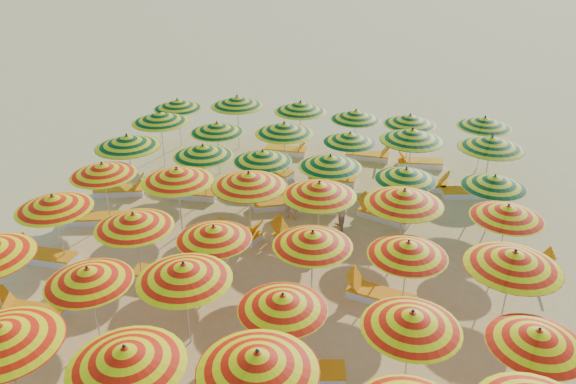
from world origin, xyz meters
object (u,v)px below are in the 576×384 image
object	(u,v)px
umbrella_1	(1,334)
umbrella_29	(494,181)
umbrella_41	(485,122)
lounger_15	(192,193)
umbrella_10	(412,320)
umbrella_31	(217,128)
umbrella_37	(237,101)
lounger_10	(92,218)
lounger_7	(45,256)
umbrella_26	(263,156)
umbrella_7	(88,275)
umbrella_22	(404,197)
umbrella_9	(283,302)
lounger_23	(287,150)
umbrella_36	(178,104)
beachgoer_a	(291,198)
lounger_14	(121,190)
umbrella_12	(53,202)
umbrella_21	(319,189)
umbrella_38	(300,107)
umbrella_27	(330,161)
umbrella_16	(408,249)
umbrella_18	(102,169)
lounger_12	(299,240)
beachgoer_b	(338,210)
umbrella_39	(356,115)
lounger_18	(383,215)
umbrella_40	(410,120)
lounger_21	(424,183)
lounger_5	(28,312)
lounger_9	(379,295)
lounger_22	(468,192)
umbrella_25	(203,151)
umbrella_13	(134,221)
lounger_17	(311,206)
umbrella_3	(258,362)
lounger_6	(303,373)
umbrella_14	(214,233)
umbrella_28	(406,174)
lounger_16	(280,203)
umbrella_2	(126,357)
umbrella_23	(508,212)
umbrella_8	(184,272)
umbrella_11	(538,338)
umbrella_15	(313,239)
umbrella_19	(177,175)
lounger_11	(236,232)
umbrella_33	(350,137)
umbrella_30	(160,117)
lounger_25	(419,163)
lounger_13	(519,265)
umbrella_20	(249,179)
lounger_24	(369,155)

from	to	relation	value
umbrella_1	umbrella_29	bearing A→B (deg)	44.26
umbrella_41	lounger_15	xyz separation A→B (m)	(-9.93, -4.67, -1.75)
umbrella_10	umbrella_31	xyz separation A→B (m)	(-7.25, 9.43, -0.02)
umbrella_37	lounger_10	size ratio (longest dim) A/B	1.42
lounger_7	umbrella_26	bearing A→B (deg)	-138.33
umbrella_7	umbrella_22	distance (m)	8.26
umbrella_9	lounger_23	size ratio (longest dim) A/B	1.29
umbrella_36	beachgoer_a	size ratio (longest dim) A/B	1.53
lounger_14	beachgoer_a	world-z (taller)	beachgoer_a
umbrella_12	umbrella_21	world-z (taller)	umbrella_21
umbrella_37	umbrella_38	xyz separation A→B (m)	(2.61, 0.04, -0.06)
umbrella_27	umbrella_16	bearing A→B (deg)	-60.33
umbrella_18	lounger_7	xyz separation A→B (m)	(-0.77, -2.39, -1.75)
lounger_12	beachgoer_b	size ratio (longest dim) A/B	1.26
umbrella_39	lounger_18	distance (m)	5.25
umbrella_37	umbrella_38	bearing A→B (deg)	0.93
umbrella_40	lounger_15	world-z (taller)	umbrella_40
lounger_21	beachgoer_a	distance (m)	5.34
umbrella_18	lounger_21	xyz separation A→B (m)	(9.78, 4.82, -1.75)
lounger_5	lounger_9	size ratio (longest dim) A/B	0.96
lounger_22	umbrella_25	bearing A→B (deg)	-178.98
umbrella_13	lounger_12	world-z (taller)	umbrella_13
lounger_14	umbrella_27	bearing A→B (deg)	-14.80
umbrella_18	lounger_17	size ratio (longest dim) A/B	1.27
umbrella_3	umbrella_40	distance (m)	13.90
umbrella_10	lounger_6	world-z (taller)	umbrella_10
umbrella_14	umbrella_16	world-z (taller)	umbrella_16
umbrella_28	lounger_16	world-z (taller)	umbrella_28
umbrella_28	lounger_22	bearing A→B (deg)	48.84
umbrella_2	umbrella_23	world-z (taller)	umbrella_2
umbrella_28	beachgoer_a	world-z (taller)	umbrella_28
umbrella_7	umbrella_8	size ratio (longest dim) A/B	1.06
umbrella_9	umbrella_38	size ratio (longest dim) A/B	0.82
umbrella_14	lounger_16	bearing A→B (deg)	83.67
umbrella_11	lounger_17	bearing A→B (deg)	128.11
umbrella_36	lounger_23	world-z (taller)	umbrella_36
umbrella_3	umbrella_15	bearing A→B (deg)	88.00
umbrella_10	umbrella_13	world-z (taller)	umbrella_13
umbrella_18	umbrella_19	world-z (taller)	umbrella_19
lounger_15	lounger_23	size ratio (longest dim) A/B	1.01
lounger_11	lounger_9	bearing A→B (deg)	-6.05
umbrella_19	umbrella_33	distance (m)	6.58
umbrella_12	lounger_7	xyz separation A→B (m)	(-0.60, -0.07, -1.78)
umbrella_28	umbrella_30	distance (m)	9.59
umbrella_26	umbrella_36	world-z (taller)	umbrella_36
lounger_5	lounger_25	distance (m)	14.68
lounger_13	umbrella_8	bearing A→B (deg)	-150.10
umbrella_20	lounger_10	distance (m)	5.61
umbrella_29	lounger_24	world-z (taller)	umbrella_29
lounger_23	umbrella_16	bearing A→B (deg)	-60.67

